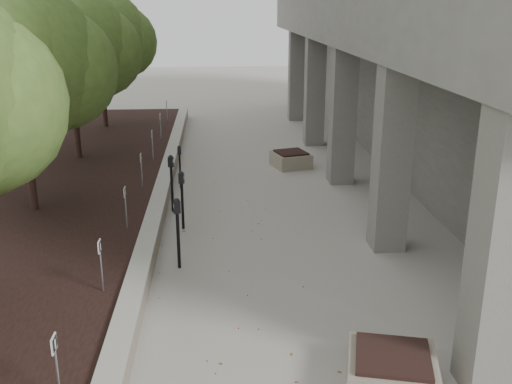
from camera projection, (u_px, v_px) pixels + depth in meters
name	position (u px, v px, depth m)	size (l,w,h in m)	color
retaining_wall	(161.00, 198.00, 15.52)	(0.39, 26.00, 0.50)	gray
planting_bed	(19.00, 203.00, 15.29)	(7.00, 26.00, 0.40)	black
crabapple_tree_3	(21.00, 97.00, 13.49)	(4.60, 4.00, 5.44)	#406024
crabapple_tree_4	(71.00, 73.00, 18.23)	(4.60, 4.00, 5.44)	#406024
crabapple_tree_5	(100.00, 58.00, 22.98)	(4.60, 4.00, 5.44)	#406024
parking_sign_2	(57.00, 370.00, 7.22)	(0.04, 0.22, 0.96)	black
parking_sign_3	(101.00, 266.00, 10.07)	(0.04, 0.22, 0.96)	black
parking_sign_4	(126.00, 208.00, 12.92)	(0.04, 0.22, 0.96)	black
parking_sign_5	(142.00, 171.00, 15.76)	(0.04, 0.22, 0.96)	black
parking_sign_6	(153.00, 145.00, 18.61)	(0.04, 0.22, 0.96)	black
parking_sign_7	(161.00, 126.00, 21.46)	(0.04, 0.22, 0.96)	black
parking_sign_8	(167.00, 112.00, 24.30)	(0.04, 0.22, 0.96)	black
parking_meter_2	(178.00, 234.00, 11.81)	(0.15, 0.11, 1.51)	black
parking_meter_3	(182.00, 200.00, 13.91)	(0.14, 0.10, 1.44)	black
parking_meter_4	(172.00, 183.00, 15.08)	(0.15, 0.11, 1.52)	black
parking_meter_5	(180.00, 167.00, 17.05)	(0.13, 0.09, 1.28)	black
planter_front	(392.00, 372.00, 8.17)	(1.22, 1.22, 0.57)	gray
planter_back	(291.00, 159.00, 19.39)	(1.11, 1.11, 0.52)	gray
berry_scatter	(230.00, 270.00, 11.91)	(3.30, 14.10, 0.02)	#96240A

